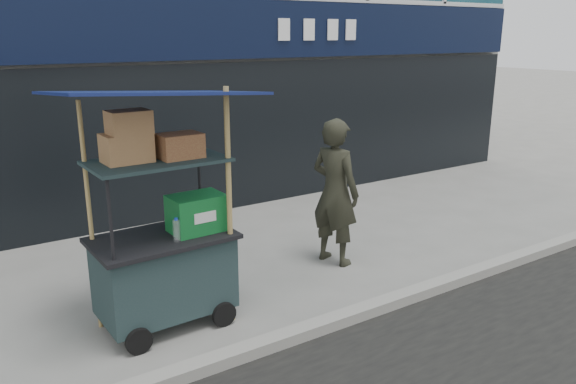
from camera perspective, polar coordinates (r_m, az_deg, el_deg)
ground at (r=5.85m, az=1.88°, el=-13.24°), size 80.00×80.00×0.00m
curb at (r=5.68m, az=3.08°, el=-13.52°), size 80.00×0.18×0.12m
vendor_cart at (r=5.64m, az=-12.42°, el=-5.22°), size 1.84×1.32×2.42m
vendor_man at (r=7.03m, az=4.81°, el=-0.00°), size 0.61×0.77×1.86m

